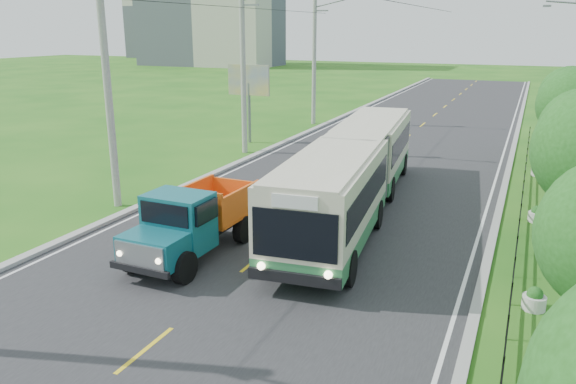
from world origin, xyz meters
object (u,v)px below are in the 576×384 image
Objects in this scene: tree_back at (570,99)px; bus at (354,168)px; planter_near at (534,300)px; planter_far at (538,170)px; pole_far at (315,60)px; planter_mid at (536,215)px; tree_fifth at (576,109)px; billboard_left at (249,85)px; pole_mid at (244,70)px; pole_near at (108,89)px; dump_truck at (193,217)px.

tree_back reaches higher than bus.
planter_far is at bearing 90.00° from planter_near.
planter_mid is (16.86, -19.00, -4.81)m from pole_far.
billboard_left is at bearing 168.72° from tree_fifth.
pole_mid reaches higher than bus.
pole_mid is at bearing -164.16° from tree_back.
pole_near reaches higher than tree_fifth.
pole_mid is (0.00, 12.00, 0.00)m from pole_near.
dump_truck is (7.35, -18.44, -2.51)m from billboard_left.
tree_fifth is 8.66× the size of planter_far.
planter_far is at bearing 124.05° from tree_fifth.
dump_truck is at bearing -124.85° from bus.
planter_mid is 0.12× the size of dump_truck.
dump_truck is at bearing -68.41° from pole_mid.
planter_near is (-1.26, -20.14, -3.37)m from tree_back.
dump_truck is (-12.01, -14.58, -2.49)m from tree_fifth.
pole_mid is at bearing -67.58° from billboard_left.
planter_far is at bearing 48.45° from bus.
pole_near is 21.31m from tree_fifth.
pole_far is at bearing 121.99° from planter_near.
pole_far is at bearing 146.88° from planter_far.
pole_near is 24.00m from pole_far.
pole_mid is 18.89m from tree_back.
tree_back is (18.12, -6.86, -1.44)m from pole_far.
tree_fifth is at bearing 51.51° from dump_truck.
planter_near is at bearing -95.08° from tree_fifth.
tree_back reaches higher than billboard_left.
bus is at bearing -64.94° from pole_far.
pole_near is at bearing -90.00° from pole_far.
bus is at bearing -165.25° from planter_mid.
pole_near is 1.82× the size of tree_back.
billboard_left is (-18.10, 10.00, 3.58)m from planter_mid.
planter_mid is 0.13× the size of billboard_left.
pole_mid is 3.47m from billboard_left.
dump_truck is at bearing -120.26° from tree_back.
tree_fifth is 1.05× the size of tree_back.
billboard_left is at bearing 94.72° from pole_near.
bus is at bearing 139.21° from planter_near.
pole_near is at bearing -136.59° from tree_back.
billboard_left is 0.30× the size of bus.
pole_near is 21.83m from planter_far.
pole_far reaches higher than planter_near.
pole_near is 1.00× the size of pole_mid.
planter_mid is 0.04× the size of bus.
planter_mid is at bearing 16.52° from pole_near.
billboard_left reaches higher than planter_near.
planter_mid is 13.71m from dump_truck.
tree_back is 12.66m from planter_mid.
planter_near is 25.78m from billboard_left.
tree_fifth is 14.64m from planter_near.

